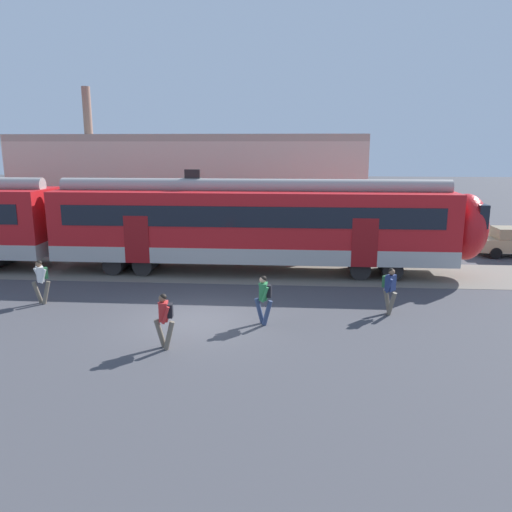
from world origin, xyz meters
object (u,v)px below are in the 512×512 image
commuter_train (72,222)px  pedestrian_navy (390,287)px  pedestrian_red (165,316)px  pedestrian_white (41,278)px  pedestrian_green (264,296)px

commuter_train → pedestrian_navy: size_ratio=22.83×
pedestrian_red → commuter_train: bearing=126.5°
pedestrian_white → pedestrian_green: same height
pedestrian_red → pedestrian_green: 3.53m
pedestrian_navy → pedestrian_green: bearing=-162.4°
pedestrian_red → pedestrian_green: same height
pedestrian_red → pedestrian_navy: 7.91m
pedestrian_navy → pedestrian_red: bearing=-153.1°
pedestrian_green → commuter_train: bearing=143.9°
pedestrian_white → commuter_train: bearing=101.8°
pedestrian_white → pedestrian_red: 6.82m
commuter_train → pedestrian_green: (9.51, -6.93, -1.26)m
commuter_train → pedestrian_white: bearing=-78.2°
commuter_train → pedestrian_green: 11.84m
pedestrian_red → pedestrian_green: size_ratio=1.00×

